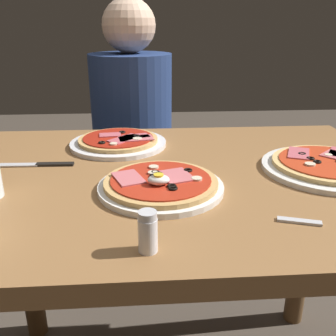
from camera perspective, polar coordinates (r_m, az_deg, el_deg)
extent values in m
cube|color=olive|center=(0.89, 1.55, -1.88)|extent=(1.10, 0.78, 0.04)
cylinder|color=brown|center=(1.42, -20.63, -11.36)|extent=(0.07, 0.07, 0.73)
cylinder|color=brown|center=(1.47, 19.77, -9.93)|extent=(0.07, 0.07, 0.73)
cylinder|color=white|center=(0.79, -1.08, -2.88)|extent=(0.26, 0.26, 0.01)
cylinder|color=tan|center=(0.78, -1.09, -2.15)|extent=(0.24, 0.24, 0.01)
cylinder|color=#B72D19|center=(0.78, -1.09, -1.71)|extent=(0.21, 0.21, 0.00)
torus|color=black|center=(0.79, -2.14, -1.21)|extent=(0.02, 0.02, 0.00)
torus|color=black|center=(0.74, 0.57, -2.72)|extent=(0.02, 0.02, 0.00)
torus|color=black|center=(0.82, 3.02, -0.32)|extent=(0.02, 0.02, 0.00)
torus|color=black|center=(0.81, -1.94, -0.65)|extent=(0.02, 0.02, 0.00)
torus|color=black|center=(0.80, -1.45, -0.91)|extent=(0.02, 0.02, 0.00)
torus|color=black|center=(0.73, 0.74, -3.06)|extent=(0.02, 0.02, 0.00)
cube|color=#D16B70|center=(0.79, 1.27, -1.16)|extent=(0.08, 0.09, 0.00)
cube|color=#D16B70|center=(0.79, -5.98, -1.47)|extent=(0.08, 0.09, 0.00)
cylinder|color=beige|center=(0.78, 4.35, -1.59)|extent=(0.02, 0.02, 0.00)
cylinder|color=beige|center=(0.81, -2.27, -0.72)|extent=(0.02, 0.02, 0.00)
cylinder|color=beige|center=(0.84, -2.17, 0.16)|extent=(0.02, 0.02, 0.00)
ellipsoid|color=white|center=(0.75, -1.42, -1.79)|extent=(0.04, 0.03, 0.02)
cylinder|color=yellow|center=(0.75, -1.43, -1.08)|extent=(0.02, 0.02, 0.00)
cylinder|color=white|center=(0.97, 22.86, -0.01)|extent=(0.30, 0.30, 0.01)
cylinder|color=#DBB26B|center=(0.96, 22.95, 0.60)|extent=(0.26, 0.26, 0.01)
cylinder|color=red|center=(0.96, 23.01, 0.96)|extent=(0.23, 0.23, 0.00)
torus|color=black|center=(0.95, 20.67, 1.35)|extent=(0.02, 0.02, 0.00)
torus|color=black|center=(0.98, 19.51, 2.02)|extent=(0.02, 0.02, 0.00)
torus|color=black|center=(0.94, 21.53, 0.89)|extent=(0.02, 0.02, 0.00)
cube|color=#C65B66|center=(0.98, 19.06, 2.14)|extent=(0.08, 0.10, 0.00)
cube|color=#D16B70|center=(1.00, 23.59, 1.88)|extent=(0.07, 0.07, 0.00)
cylinder|color=beige|center=(0.99, 22.98, 1.80)|extent=(0.02, 0.02, 0.00)
cylinder|color=beige|center=(0.91, 20.58, 0.55)|extent=(0.02, 0.02, 0.00)
cylinder|color=white|center=(1.08, -7.47, 3.67)|extent=(0.27, 0.27, 0.01)
cylinder|color=tan|center=(1.08, -7.50, 4.23)|extent=(0.22, 0.22, 0.01)
cylinder|color=#A82314|center=(1.08, -7.52, 4.56)|extent=(0.20, 0.20, 0.00)
torus|color=black|center=(1.07, -4.78, 4.83)|extent=(0.02, 0.02, 0.00)
torus|color=black|center=(1.03, -9.92, 3.79)|extent=(0.02, 0.02, 0.00)
torus|color=black|center=(1.12, -6.89, 5.38)|extent=(0.02, 0.02, 0.00)
cube|color=#C65B66|center=(1.05, -6.50, 4.40)|extent=(0.10, 0.10, 0.00)
cube|color=#C65B66|center=(1.09, -8.69, 4.95)|extent=(0.06, 0.05, 0.00)
cube|color=#D16B70|center=(1.05, -4.85, 4.47)|extent=(0.10, 0.07, 0.00)
cube|color=#C65B66|center=(1.07, -4.79, 4.76)|extent=(0.08, 0.06, 0.00)
cylinder|color=beige|center=(1.01, -8.20, 3.62)|extent=(0.02, 0.02, 0.00)
cylinder|color=beige|center=(1.05, -4.63, 4.40)|extent=(0.03, 0.03, 0.00)
cube|color=silver|center=(0.70, 19.15, -7.57)|extent=(0.08, 0.04, 0.00)
cube|color=silver|center=(0.99, -21.96, 0.45)|extent=(0.11, 0.02, 0.00)
cube|color=black|center=(0.96, -16.64, 0.54)|extent=(0.09, 0.02, 0.01)
cylinder|color=white|center=(0.58, -3.04, -10.04)|extent=(0.03, 0.03, 0.05)
cylinder|color=silver|center=(0.56, -3.11, -7.12)|extent=(0.03, 0.03, 0.01)
cylinder|color=black|center=(1.73, -4.86, -8.76)|extent=(0.29, 0.29, 0.46)
cylinder|color=navy|center=(1.55, -5.42, 7.14)|extent=(0.32, 0.32, 0.52)
sphere|color=beige|center=(1.51, -5.92, 20.56)|extent=(0.20, 0.20, 0.20)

